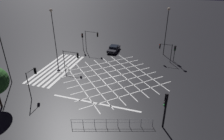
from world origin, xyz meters
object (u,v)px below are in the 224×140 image
traffic_light_sw_cross (92,37)px  street_lamp_far (167,22)px  street_lamp_west (52,22)px  traffic_light_ne_main (166,104)px  traffic_light_nw_cross (165,48)px  traffic_light_sw_main (82,38)px  waiting_car (114,49)px  traffic_light_nw_main (175,50)px  traffic_light_median_south (72,56)px  traffic_light_se_main (32,77)px  traffic_light_ne_cross (165,108)px  street_lamp_east (2,46)px

traffic_light_sw_cross → street_lamp_far: bearing=11.5°
street_lamp_west → traffic_light_ne_main: bearing=56.8°
traffic_light_nw_cross → traffic_light_ne_main: (18.42, 1.45, 0.54)m
traffic_light_sw_main → waiting_car: (-1.61, 6.58, -2.21)m
traffic_light_ne_main → street_lamp_west: bearing=56.8°
traffic_light_nw_main → street_lamp_west: bearing=-80.7°
traffic_light_nw_cross → traffic_light_sw_cross: 15.17m
street_lamp_far → street_lamp_west: bearing=-72.8°
traffic_light_ne_main → traffic_light_median_south: bearing=59.5°
traffic_light_nw_main → traffic_light_median_south: 19.40m
traffic_light_se_main → traffic_light_nw_main: traffic_light_se_main is taller
traffic_light_nw_main → traffic_light_nw_cross: (0.68, -1.88, 0.39)m
traffic_light_ne_cross → traffic_light_median_south: (-9.88, -16.59, -0.14)m
street_lamp_west → traffic_light_nw_main: bearing=99.3°
traffic_light_ne_main → waiting_car: 24.12m
traffic_light_median_south → street_lamp_west: bearing=140.8°
traffic_light_ne_cross → traffic_light_median_south: traffic_light_ne_cross is taller
street_lamp_east → street_lamp_far: size_ratio=1.02×
traffic_light_median_south → traffic_light_nw_main: bearing=28.8°
traffic_light_sw_cross → waiting_car: traffic_light_sw_cross is taller
traffic_light_nw_main → traffic_light_sw_cross: bearing=-89.3°
traffic_light_ne_cross → traffic_light_ne_main: 0.45m
traffic_light_sw_cross → street_lamp_east: 17.92m
traffic_light_median_south → street_lamp_far: bearing=39.4°
traffic_light_nw_cross → street_lamp_east: size_ratio=0.37×
street_lamp_east → waiting_car: size_ratio=2.31×
traffic_light_sw_main → street_lamp_west: (3.74, -4.40, 4.09)m
traffic_light_sw_main → traffic_light_median_south: bearing=14.1°
traffic_light_sw_main → traffic_light_median_south: traffic_light_sw_main is taller
traffic_light_sw_cross → traffic_light_nw_cross: bearing=-1.8°
traffic_light_median_south → street_lamp_east: size_ratio=0.36×
traffic_light_sw_cross → street_lamp_east: bearing=-114.4°
traffic_light_nw_main → street_lamp_west: (3.86, -23.71, 4.58)m
traffic_light_nw_cross → traffic_light_median_south: size_ratio=1.03×
traffic_light_nw_main → traffic_light_ne_main: (19.10, -0.43, 0.93)m
street_lamp_east → waiting_car: street_lamp_east is taller
traffic_light_median_south → traffic_light_ne_cross: bearing=-30.8°
traffic_light_sw_main → street_lamp_west: size_ratio=0.42×
traffic_light_sw_main → street_lamp_west: 7.08m
traffic_light_nw_cross → waiting_car: bearing=-11.3°
traffic_light_nw_cross → street_lamp_west: 22.46m
traffic_light_se_main → waiting_car: size_ratio=0.99×
traffic_light_se_main → street_lamp_far: bearing=-37.5°
traffic_light_median_south → street_lamp_far: (-12.16, 14.82, 4.32)m
traffic_light_ne_cross → street_lamp_far: (-22.03, -1.77, 4.18)m
traffic_light_sw_main → traffic_light_nw_cross: bearing=88.2°
traffic_light_ne_main → street_lamp_far: (-21.92, -1.75, 3.74)m
traffic_light_nw_main → waiting_car: (-1.48, -12.72, -1.71)m
traffic_light_ne_cross → traffic_light_sw_cross: size_ratio=0.85×
traffic_light_sw_cross → traffic_light_median_south: (9.14, 0.03, -0.73)m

